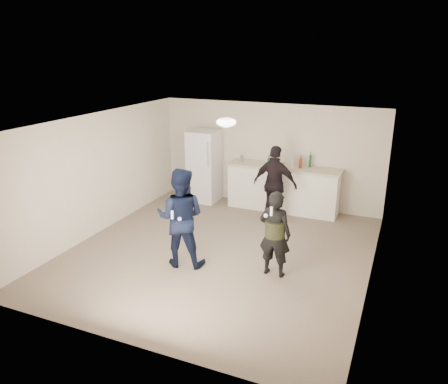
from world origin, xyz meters
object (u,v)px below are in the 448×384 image
at_px(woman, 275,234).
at_px(counter, 283,189).
at_px(fridge, 204,166).
at_px(shaker, 241,158).
at_px(spectator, 275,184).
at_px(man, 181,218).

bearing_deg(woman, counter, -74.75).
height_order(counter, woman, woman).
bearing_deg(counter, woman, -76.71).
relative_size(counter, fridge, 1.44).
relative_size(shaker, spectator, 0.10).
relative_size(fridge, spectator, 1.04).
bearing_deg(man, woman, 175.88).
relative_size(fridge, man, 1.00).
bearing_deg(man, counter, -118.79).
height_order(fridge, man, fridge).
xyz_separation_m(shaker, spectator, (1.09, -0.74, -0.31)).
bearing_deg(fridge, shaker, 4.68).
relative_size(fridge, shaker, 10.59).
height_order(counter, man, man).
bearing_deg(spectator, woman, 112.11).
height_order(counter, spectator, spectator).
bearing_deg(fridge, woman, -47.61).
bearing_deg(counter, spectator, -88.63).
bearing_deg(woman, spectator, -71.24).
bearing_deg(shaker, counter, -0.46).
bearing_deg(counter, shaker, 179.54).
bearing_deg(woman, man, 11.54).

